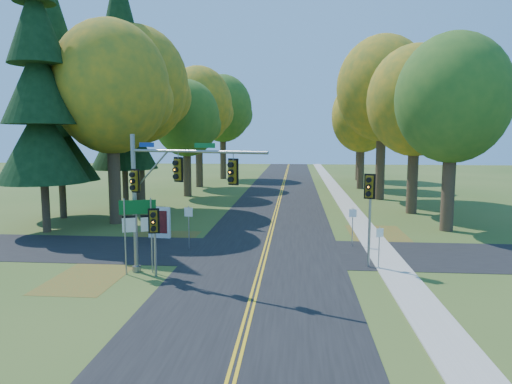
# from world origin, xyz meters

# --- Properties ---
(ground) EXTENTS (160.00, 160.00, 0.00)m
(ground) POSITION_xyz_m (0.00, 0.00, 0.00)
(ground) COLOR #334F1B
(ground) RESTS_ON ground
(road_main) EXTENTS (8.00, 160.00, 0.02)m
(road_main) POSITION_xyz_m (0.00, 0.00, 0.01)
(road_main) COLOR black
(road_main) RESTS_ON ground
(road_cross) EXTENTS (60.00, 6.00, 0.02)m
(road_cross) POSITION_xyz_m (0.00, 2.00, 0.01)
(road_cross) COLOR black
(road_cross) RESTS_ON ground
(centerline_left) EXTENTS (0.10, 160.00, 0.01)m
(centerline_left) POSITION_xyz_m (-0.10, 0.00, 0.03)
(centerline_left) COLOR gold
(centerline_left) RESTS_ON road_main
(centerline_right) EXTENTS (0.10, 160.00, 0.01)m
(centerline_right) POSITION_xyz_m (0.10, 0.00, 0.03)
(centerline_right) COLOR gold
(centerline_right) RESTS_ON road_main
(sidewalk_east) EXTENTS (1.60, 160.00, 0.06)m
(sidewalk_east) POSITION_xyz_m (6.20, 0.00, 0.03)
(sidewalk_east) COLOR #9E998E
(sidewalk_east) RESTS_ON ground
(leaf_patch_w_near) EXTENTS (4.00, 6.00, 0.00)m
(leaf_patch_w_near) POSITION_xyz_m (-6.50, 4.00, 0.01)
(leaf_patch_w_near) COLOR brown
(leaf_patch_w_near) RESTS_ON ground
(leaf_patch_e) EXTENTS (3.50, 8.00, 0.00)m
(leaf_patch_e) POSITION_xyz_m (6.80, 6.00, 0.01)
(leaf_patch_e) COLOR brown
(leaf_patch_e) RESTS_ON ground
(leaf_patch_w_far) EXTENTS (3.00, 5.00, 0.00)m
(leaf_patch_w_far) POSITION_xyz_m (-7.50, -3.00, 0.01)
(leaf_patch_w_far) COLOR brown
(leaf_patch_w_far) RESTS_ON ground
(tree_w_a) EXTENTS (8.00, 8.00, 14.15)m
(tree_w_a) POSITION_xyz_m (-11.13, 9.38, 9.49)
(tree_w_a) COLOR #38281C
(tree_w_a) RESTS_ON ground
(tree_e_a) EXTENTS (7.20, 7.20, 12.73)m
(tree_e_a) POSITION_xyz_m (11.57, 8.77, 8.53)
(tree_e_a) COLOR #38281C
(tree_e_a) RESTS_ON ground
(tree_w_b) EXTENTS (8.60, 8.60, 15.38)m
(tree_w_b) POSITION_xyz_m (-11.72, 16.29, 10.37)
(tree_w_b) COLOR #38281C
(tree_w_b) RESTS_ON ground
(tree_e_b) EXTENTS (7.60, 7.60, 13.33)m
(tree_e_b) POSITION_xyz_m (10.97, 15.58, 8.90)
(tree_e_b) COLOR #38281C
(tree_e_b) RESTS_ON ground
(tree_w_c) EXTENTS (6.80, 6.80, 11.91)m
(tree_w_c) POSITION_xyz_m (-9.54, 24.47, 7.94)
(tree_w_c) COLOR #38281C
(tree_w_c) RESTS_ON ground
(tree_e_c) EXTENTS (8.80, 8.80, 15.79)m
(tree_e_c) POSITION_xyz_m (9.88, 23.69, 10.66)
(tree_e_c) COLOR #38281C
(tree_e_c) RESTS_ON ground
(tree_w_d) EXTENTS (8.20, 8.20, 14.56)m
(tree_w_d) POSITION_xyz_m (-10.13, 33.18, 9.78)
(tree_w_d) COLOR #38281C
(tree_w_d) RESTS_ON ground
(tree_e_d) EXTENTS (7.00, 7.00, 12.32)m
(tree_e_d) POSITION_xyz_m (9.26, 32.87, 8.24)
(tree_e_d) COLOR #38281C
(tree_e_d) RESTS_ON ground
(tree_w_e) EXTENTS (8.40, 8.40, 14.97)m
(tree_w_e) POSITION_xyz_m (-8.92, 44.09, 10.07)
(tree_w_e) COLOR #38281C
(tree_w_e) RESTS_ON ground
(tree_e_e) EXTENTS (7.80, 7.80, 13.74)m
(tree_e_e) POSITION_xyz_m (10.47, 43.58, 9.19)
(tree_e_e) COLOR #38281C
(tree_e_e) RESTS_ON ground
(pine_a) EXTENTS (5.60, 5.60, 19.48)m
(pine_a) POSITION_xyz_m (-14.50, 6.00, 9.18)
(pine_a) COLOR #38281C
(pine_a) RESTS_ON ground
(pine_b) EXTENTS (5.60, 5.60, 17.31)m
(pine_b) POSITION_xyz_m (-16.00, 11.00, 8.16)
(pine_b) COLOR #38281C
(pine_b) RESTS_ON ground
(pine_c) EXTENTS (5.60, 5.60, 20.56)m
(pine_c) POSITION_xyz_m (-13.00, 16.00, 9.69)
(pine_c) COLOR #38281C
(pine_c) RESTS_ON ground
(traffic_mast) EXTENTS (6.42, 2.88, 6.28)m
(traffic_mast) POSITION_xyz_m (-4.10, -2.70, 4.04)
(traffic_mast) COLOR gray
(traffic_mast) RESTS_ON ground
(east_signal_pole) EXTENTS (0.49, 0.60, 4.47)m
(east_signal_pole) POSITION_xyz_m (5.00, -0.52, 3.39)
(east_signal_pole) COLOR gray
(east_signal_pole) RESTS_ON ground
(ped_signal_pole) EXTENTS (0.49, 0.57, 3.09)m
(ped_signal_pole) POSITION_xyz_m (-4.53, -2.81, 2.30)
(ped_signal_pole) COLOR gray
(ped_signal_pole) RESTS_ON ground
(route_sign_cluster) EXTENTS (1.54, 0.55, 3.45)m
(route_sign_cluster) POSITION_xyz_m (-5.43, -2.26, 2.43)
(route_sign_cluster) COLOR gray
(route_sign_cluster) RESTS_ON ground
(info_kiosk) EXTENTS (1.40, 0.35, 1.92)m
(info_kiosk) POSITION_xyz_m (-6.67, 4.90, 0.96)
(info_kiosk) COLOR silver
(info_kiosk) RESTS_ON ground
(reg_sign_e_north) EXTENTS (0.42, 0.08, 2.20)m
(reg_sign_e_north) POSITION_xyz_m (4.80, 3.79, 1.50)
(reg_sign_e_north) COLOR gray
(reg_sign_e_north) RESTS_ON ground
(reg_sign_e_south) EXTENTS (0.36, 0.18, 1.99)m
(reg_sign_e_south) POSITION_xyz_m (5.51, -0.54, 1.36)
(reg_sign_e_south) COLOR gray
(reg_sign_e_south) RESTS_ON ground
(reg_sign_w) EXTENTS (0.46, 0.09, 2.43)m
(reg_sign_w) POSITION_xyz_m (-4.20, 2.22, 1.66)
(reg_sign_w) COLOR gray
(reg_sign_w) RESTS_ON ground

